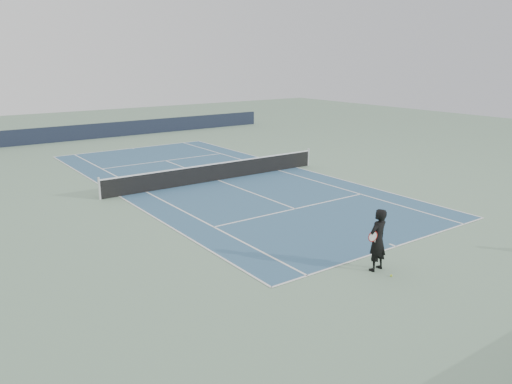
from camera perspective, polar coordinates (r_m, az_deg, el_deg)
ground at (r=26.79m, az=-4.35°, el=1.33°), size 80.00×80.00×0.00m
court_surface at (r=26.79m, az=-4.35°, el=1.34°), size 10.97×23.77×0.01m
tennis_net at (r=26.68m, az=-4.37°, el=2.38°), size 12.90×0.10×1.07m
windscreen_far at (r=42.74m, az=-17.07°, el=6.74°), size 30.00×0.25×1.20m
tennis_player at (r=15.77m, az=13.72°, el=-5.34°), size 0.85×0.62×1.98m
tennis_ball at (r=15.78m, az=15.20°, el=-9.20°), size 0.07×0.07×0.07m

